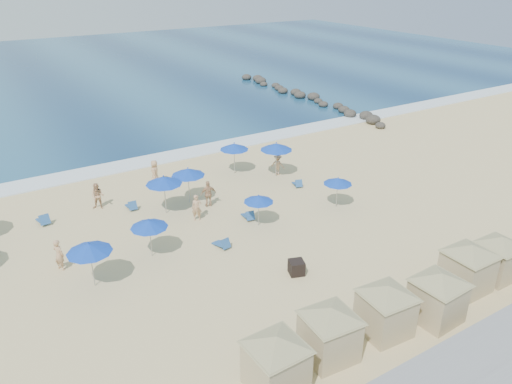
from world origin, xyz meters
TOP-DOWN VIEW (x-y plane):
  - ground at (0.00, 0.00)m, footprint 160.00×160.00m
  - ocean at (0.00, 55.00)m, footprint 160.00×80.00m
  - surf_line at (0.00, 15.50)m, footprint 160.00×2.50m
  - rock_jetty at (24.01, 24.90)m, footprint 2.56×26.66m
  - trash_bin at (1.81, -3.76)m, footprint 0.95×0.95m
  - cabana_0 at (-3.33, -9.46)m, footprint 4.24×4.24m
  - cabana_1 at (-0.59, -9.22)m, footprint 4.20×4.20m
  - cabana_2 at (2.37, -9.35)m, footprint 4.19×4.19m
  - cabana_3 at (4.95, -9.94)m, footprint 4.24×4.24m
  - cabana_4 at (8.05, -9.16)m, footprint 4.33×4.33m
  - cabana_5 at (10.23, -9.31)m, footprint 4.04×4.04m
  - umbrella_2 at (-7.30, 0.69)m, footprint 2.21×2.21m
  - umbrella_3 at (-1.19, 6.22)m, footprint 2.30×2.30m
  - umbrella_4 at (-3.87, 1.81)m, footprint 2.02×2.02m
  - umbrella_5 at (0.76, 6.86)m, footprint 2.21×2.21m
  - umbrella_6 at (2.95, 1.69)m, footprint 1.81×1.81m
  - umbrella_7 at (5.84, 9.67)m, footprint 2.17×2.17m
  - umbrella_8 at (8.15, 7.50)m, footprint 2.38×2.38m
  - umbrella_9 at (8.63, 1.14)m, footprint 1.87×1.87m
  - beach_chair_1 at (-8.14, 8.87)m, footprint 0.72×1.39m
  - beach_chair_2 at (-2.88, 7.94)m, footprint 0.59×1.23m
  - beach_chair_3 at (-0.16, 0.56)m, footprint 0.70×1.25m
  - beach_chair_4 at (2.85, 2.71)m, footprint 0.74×1.27m
  - beach_chair_5 at (8.43, 5.13)m, footprint 0.83×1.22m
  - beachgoer_0 at (-8.37, 3.12)m, footprint 0.68×0.76m
  - beachgoer_1 at (-4.65, 9.14)m, footprint 1.08×1.02m
  - beachgoer_2 at (1.57, 5.64)m, footprint 1.11×0.63m
  - beachgoer_3 at (8.46, 7.70)m, footprint 1.09×1.20m
  - beachgoer_4 at (0.01, 11.06)m, footprint 0.86×1.01m
  - beachgoer_5 at (0.08, 4.31)m, footprint 0.72×0.62m

SIDE VIEW (x-z plane):
  - ground at x=0.00m, z-range 0.00..0.00m
  - ocean at x=0.00m, z-range 0.00..0.06m
  - surf_line at x=0.00m, z-range 0.00..0.08m
  - beach_chair_5 at x=8.43m, z-range -0.09..0.52m
  - beach_chair_3 at x=-0.16m, z-range -0.10..0.55m
  - beach_chair_4 at x=2.85m, z-range -0.10..0.56m
  - beach_chair_2 at x=-2.88m, z-range -0.10..0.56m
  - beach_chair_1 at x=-8.14m, z-range -0.11..0.62m
  - rock_jetty at x=24.01m, z-range -0.12..0.84m
  - trash_bin at x=1.81m, z-range 0.00..0.75m
  - beachgoer_3 at x=8.46m, z-range 0.00..1.62m
  - beachgoer_5 at x=0.08m, z-range 0.00..1.68m
  - beachgoer_0 at x=-8.37m, z-range 0.00..1.74m
  - beachgoer_4 at x=0.01m, z-range 0.00..1.75m
  - beachgoer_1 at x=-4.65m, z-range 0.00..1.75m
  - beachgoer_2 at x=1.57m, z-range 0.00..1.79m
  - cabana_5 at x=10.23m, z-range 0.18..2.72m
  - cabana_2 at x=2.37m, z-range 0.19..2.83m
  - cabana_1 at x=-0.59m, z-range 0.19..2.84m
  - cabana_0 at x=-3.33m, z-range 0.19..2.85m
  - cabana_3 at x=4.95m, z-range 0.19..2.86m
  - cabana_4 at x=8.05m, z-range 0.20..2.91m
  - umbrella_6 at x=2.95m, z-range 0.76..2.82m
  - umbrella_9 at x=8.63m, z-range 0.78..2.90m
  - umbrella_4 at x=-3.87m, z-range 0.85..3.15m
  - umbrella_7 at x=5.84m, z-range 0.91..3.37m
  - umbrella_2 at x=-7.30m, z-range 0.92..3.44m
  - umbrella_5 at x=0.76m, z-range 0.92..3.44m
  - umbrella_3 at x=-1.19m, z-range 0.96..3.58m
  - umbrella_8 at x=8.15m, z-range 0.99..3.70m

